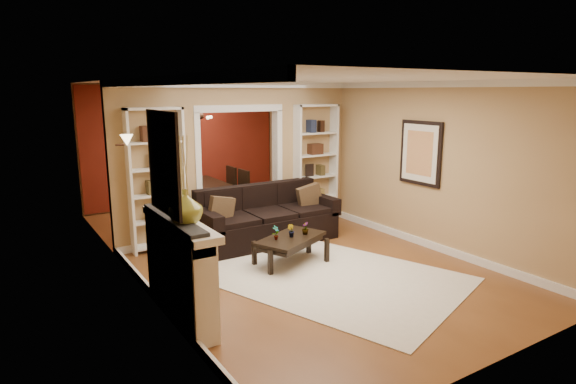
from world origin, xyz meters
TOP-DOWN VIEW (x-y plane):
  - floor at (0.00, 0.00)m, footprint 8.00×8.00m
  - ceiling at (0.00, 0.00)m, footprint 8.00×8.00m
  - wall_back at (0.00, 4.00)m, footprint 8.00×0.00m
  - wall_front at (0.00, -4.00)m, footprint 8.00×0.00m
  - wall_left at (-2.25, 0.00)m, footprint 0.00×8.00m
  - wall_right at (2.25, 0.00)m, footprint 0.00×8.00m
  - partition_wall at (0.00, 1.20)m, footprint 4.50×0.15m
  - red_back_panel at (0.00, 3.97)m, footprint 4.44×0.04m
  - dining_window at (0.00, 3.93)m, footprint 0.78×0.03m
  - area_rug at (0.08, -1.43)m, footprint 3.51×4.10m
  - sofa at (0.15, 0.45)m, footprint 2.43×1.05m
  - pillow_left at (-0.71, 0.43)m, footprint 0.42×0.15m
  - pillow_right at (1.01, 0.43)m, footprint 0.44×0.16m
  - coffee_table at (-0.10, -0.68)m, footprint 1.25×1.01m
  - plant_left at (-0.36, -0.68)m, footprint 0.13×0.11m
  - plant_center at (-0.10, -0.68)m, footprint 0.12×0.13m
  - plant_right at (0.16, -0.68)m, footprint 0.12×0.12m
  - bookshelf_left at (-1.55, 1.03)m, footprint 0.90×0.30m
  - bookshelf_right at (1.55, 1.03)m, footprint 0.90×0.30m
  - fireplace at (-2.09, -1.50)m, footprint 0.32×1.70m
  - vase at (-2.09, -1.73)m, footprint 0.42×0.42m
  - mirror at (-2.23, -1.50)m, footprint 0.03×0.95m
  - wall_sconce at (-2.15, 0.55)m, footprint 0.18×0.18m
  - framed_art at (2.21, -1.00)m, footprint 0.04×0.85m
  - dining_table at (-0.03, 2.85)m, footprint 1.83×1.02m
  - dining_chair_nw at (-0.58, 2.55)m, footprint 0.48×0.48m
  - dining_chair_ne at (0.52, 2.55)m, footprint 0.48×0.48m
  - dining_chair_sw at (-0.58, 3.15)m, footprint 0.45×0.45m
  - dining_chair_se at (0.52, 3.15)m, footprint 0.59×0.59m
  - chandelier at (0.00, 2.70)m, footprint 0.50×0.50m

SIDE VIEW (x-z plane):
  - floor at x=0.00m, z-range 0.00..0.00m
  - area_rug at x=0.08m, z-range 0.00..0.01m
  - coffee_table at x=-0.10m, z-range 0.00..0.42m
  - dining_table at x=-0.03m, z-range 0.00..0.64m
  - dining_chair_sw at x=-0.58m, z-range 0.00..0.83m
  - dining_chair_nw at x=-0.58m, z-range 0.00..0.86m
  - dining_chair_se at x=0.52m, z-range 0.00..0.93m
  - dining_chair_ne at x=0.52m, z-range 0.00..0.94m
  - sofa at x=0.15m, z-range 0.00..0.95m
  - plant_right at x=0.16m, z-range 0.42..0.60m
  - plant_center at x=-0.10m, z-range 0.42..0.61m
  - plant_left at x=-0.36m, z-range 0.42..0.63m
  - fireplace at x=-2.09m, z-range 0.00..1.16m
  - pillow_left at x=-0.71m, z-range 0.46..0.87m
  - pillow_right at x=1.01m, z-range 0.46..0.90m
  - bookshelf_left at x=-1.55m, z-range 0.00..2.30m
  - bookshelf_right at x=1.55m, z-range 0.00..2.30m
  - red_back_panel at x=0.00m, z-range 0.00..2.64m
  - vase at x=-2.09m, z-range 1.16..1.54m
  - wall_back at x=0.00m, z-range -2.65..5.35m
  - wall_front at x=0.00m, z-range -2.65..5.35m
  - wall_left at x=-2.25m, z-range -2.65..5.35m
  - wall_right at x=2.25m, z-range -2.65..5.35m
  - partition_wall at x=0.00m, z-range 0.00..2.70m
  - dining_window at x=0.00m, z-range 1.06..2.04m
  - framed_art at x=2.21m, z-range 1.02..2.08m
  - mirror at x=-2.23m, z-range 1.25..2.35m
  - wall_sconce at x=-2.15m, z-range 1.72..1.94m
  - chandelier at x=0.00m, z-range 1.87..2.17m
  - ceiling at x=0.00m, z-range 2.70..2.70m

